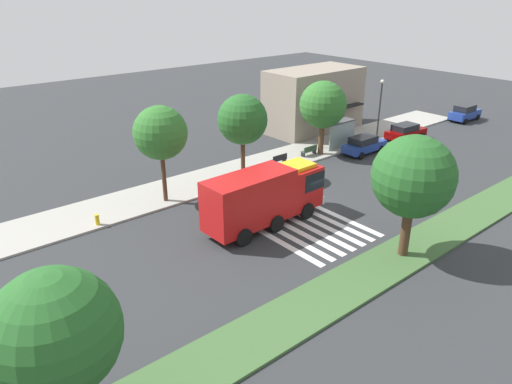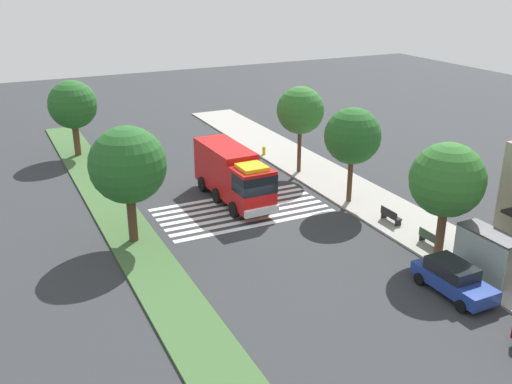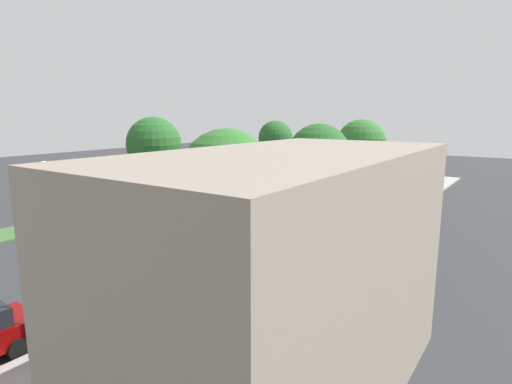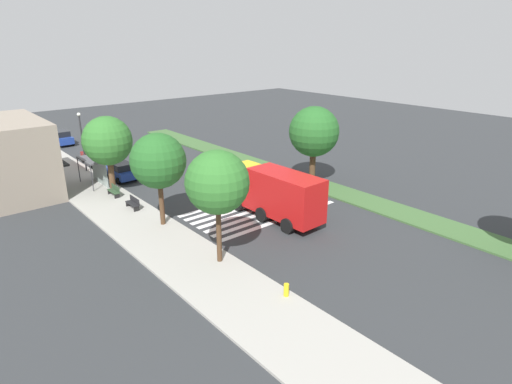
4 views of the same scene
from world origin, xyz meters
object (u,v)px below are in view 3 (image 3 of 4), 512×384
object	(u,v)px
parked_car_west	(135,272)
median_tree_west	(154,145)
bus_stop_shelter	(188,256)
fire_truck	(257,182)
sidewalk_tree_west	(319,156)
fire_hydrant	(375,194)
bench_near_shelter	(248,259)
sidewalk_tree_center	(226,177)
bench_west_of_shelter	(288,240)
street_lamp	(51,241)
sidewalk_tree_far_west	(361,144)
median_tree_far_west	(275,138)

from	to	relation	value
parked_car_west	median_tree_west	xyz separation A→B (m)	(-12.88, -13.10, 4.05)
bus_stop_shelter	parked_car_west	bearing A→B (deg)	-77.82
fire_truck	median_tree_west	world-z (taller)	median_tree_west
sidewalk_tree_west	fire_hydrant	world-z (taller)	sidewalk_tree_west
parked_car_west	fire_hydrant	distance (m)	24.96
bench_near_shelter	fire_hydrant	size ratio (longest dim) A/B	2.29
median_tree_west	sidewalk_tree_center	bearing A→B (deg)	58.32
bus_stop_shelter	bench_near_shelter	world-z (taller)	bus_stop_shelter
sidewalk_tree_center	bus_stop_shelter	bearing A→B (deg)	6.49
bench_west_of_shelter	fire_truck	bearing A→B (deg)	-136.46
street_lamp	sidewalk_tree_west	size ratio (longest dim) A/B	0.88
bench_near_shelter	sidewalk_tree_far_west	bearing A→B (deg)	-178.67
sidewalk_tree_west	sidewalk_tree_center	xyz separation A→B (m)	(9.05, 0.00, -0.21)
bus_stop_shelter	sidewalk_tree_center	xyz separation A→B (m)	(-2.89, -0.33, 2.77)
bench_west_of_shelter	street_lamp	size ratio (longest dim) A/B	0.27
bench_west_of_shelter	street_lamp	bearing A→B (deg)	-3.39
sidewalk_tree_far_west	parked_car_west	bearing A→B (deg)	-6.41
median_tree_west	sidewalk_tree_far_west	bearing A→B (deg)	113.68
bench_near_shelter	median_tree_west	distance (m)	18.25
parked_car_west	sidewalk_tree_center	distance (m)	5.58
sidewalk_tree_west	parked_car_west	bearing A→B (deg)	-10.00
bench_near_shelter	median_tree_west	bearing A→B (deg)	-118.03
sidewalk_tree_west	sidewalk_tree_center	distance (m)	9.05
fire_truck	median_tree_far_west	world-z (taller)	median_tree_far_west
fire_hydrant	street_lamp	bearing A→B (deg)	0.20
bus_stop_shelter	street_lamp	size ratio (longest dim) A/B	0.59
sidewalk_tree_west	fire_hydrant	size ratio (longest dim) A/B	9.56
sidewalk_tree_far_west	street_lamp	bearing A→B (deg)	-0.96
median_tree_west	sidewalk_tree_west	bearing A→B (deg)	88.53
bus_stop_shelter	sidewalk_tree_far_west	size ratio (longest dim) A/B	0.51
fire_truck	fire_hydrant	xyz separation A→B (m)	(-8.68, 6.69, -1.59)
bus_stop_shelter	sidewalk_tree_far_west	bearing A→B (deg)	-179.01
sidewalk_tree_center	sidewalk_tree_far_west	bearing A→B (deg)	-180.00
fire_truck	bench_near_shelter	size ratio (longest dim) A/B	5.50
fire_truck	bench_near_shelter	bearing A→B (deg)	31.43
fire_truck	street_lamp	size ratio (longest dim) A/B	1.49
fire_truck	fire_hydrant	distance (m)	11.07
sidewalk_tree_center	median_tree_west	distance (m)	17.98
bus_stop_shelter	sidewalk_tree_center	size ratio (longest dim) A/B	0.53
parked_car_west	sidewalk_tree_center	bearing A→B (deg)	146.65
fire_truck	sidewalk_tree_far_west	size ratio (longest dim) A/B	1.28
bench_west_of_shelter	sidewalk_tree_west	xyz separation A→B (m)	(-4.20, -0.35, 4.28)
parked_car_west	sidewalk_tree_far_west	size ratio (longest dim) A/B	0.65
fire_hydrant	sidewalk_tree_center	bearing A→B (deg)	1.33
fire_truck	median_tree_west	xyz separation A→B (m)	(3.33, -8.12, 2.82)
fire_hydrant	median_tree_west	bearing A→B (deg)	-50.93
median_tree_west	parked_car_west	bearing A→B (deg)	45.49
bench_near_shelter	median_tree_far_west	distance (m)	31.76
street_lamp	median_tree_far_west	world-z (taller)	median_tree_far_west
bench_west_of_shelter	fire_hydrant	bearing A→B (deg)	-177.07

